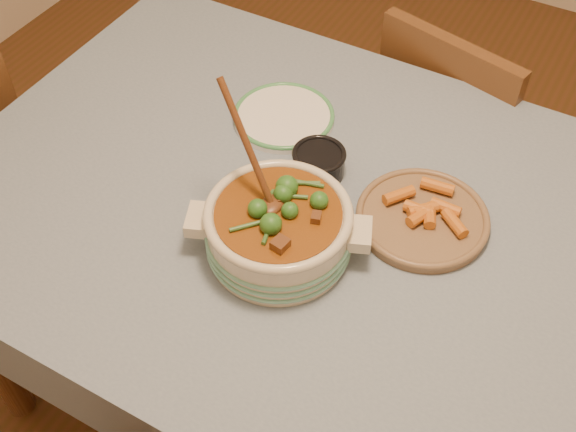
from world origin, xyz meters
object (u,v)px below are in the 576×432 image
object	(u,v)px
white_plate	(284,116)
fried_plate	(423,217)
stew_casserole	(278,226)
chair_far	(453,134)
condiment_bowl	(319,161)
dining_table	(342,250)

from	to	relation	value
white_plate	fried_plate	bearing A→B (deg)	-19.05
stew_casserole	fried_plate	world-z (taller)	stew_casserole
fried_plate	chair_far	size ratio (longest dim) A/B	0.37
chair_far	fried_plate	bearing A→B (deg)	113.59
stew_casserole	condiment_bowl	world-z (taller)	stew_casserole
fried_plate	chair_far	distance (m)	0.68
white_plate	chair_far	distance (m)	0.62
chair_far	stew_casserole	bearing A→B (deg)	95.69
dining_table	condiment_bowl	xyz separation A→B (m)	(-0.11, 0.10, 0.13)
condiment_bowl	chair_far	xyz separation A→B (m)	(0.14, 0.57, -0.32)
dining_table	fried_plate	bearing A→B (deg)	27.97
stew_casserole	chair_far	size ratio (longest dim) A/B	0.42
condiment_bowl	stew_casserole	bearing A→B (deg)	-82.37
stew_casserole	chair_far	world-z (taller)	stew_casserole
dining_table	white_plate	distance (m)	0.34
condiment_bowl	chair_far	size ratio (longest dim) A/B	0.14
stew_casserole	condiment_bowl	size ratio (longest dim) A/B	3.07
white_plate	condiment_bowl	distance (m)	0.19
white_plate	fried_plate	world-z (taller)	fried_plate
fried_plate	dining_table	bearing A→B (deg)	-152.03
white_plate	condiment_bowl	bearing A→B (deg)	-37.22
condiment_bowl	fried_plate	xyz separation A→B (m)	(0.24, -0.02, -0.02)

